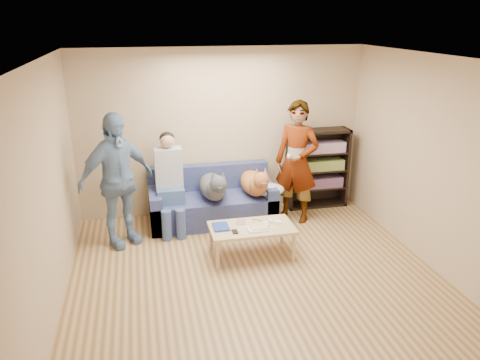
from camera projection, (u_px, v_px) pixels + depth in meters
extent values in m
plane|color=brown|center=(262.00, 290.00, 5.45)|extent=(5.00, 5.00, 0.00)
plane|color=white|center=(266.00, 61.00, 4.59)|extent=(5.00, 5.00, 0.00)
plane|color=tan|center=(222.00, 132.00, 7.32)|extent=(4.50, 0.00, 4.50)
plane|color=tan|center=(377.00, 329.00, 2.72)|extent=(4.50, 0.00, 4.50)
plane|color=tan|center=(42.00, 203.00, 4.56)|extent=(0.00, 5.00, 5.00)
plane|color=tan|center=(449.00, 171.00, 5.48)|extent=(0.00, 5.00, 5.00)
ellipsoid|color=silver|center=(269.00, 190.00, 7.14)|extent=(0.48, 0.40, 0.16)
imported|color=gray|center=(297.00, 162.00, 7.06)|extent=(0.80, 0.78, 1.86)
imported|color=#7994C3|center=(117.00, 181.00, 6.28)|extent=(1.17, 0.95, 1.86)
cube|color=silver|center=(289.00, 156.00, 6.78)|extent=(0.08, 0.13, 0.03)
cube|color=#1B3995|center=(221.00, 227.00, 6.07)|extent=(0.20, 0.26, 0.03)
cube|color=silver|center=(257.00, 229.00, 6.02)|extent=(0.26, 0.20, 0.02)
cube|color=#BFB699|center=(259.00, 227.00, 6.04)|extent=(0.22, 0.17, 0.01)
cube|color=silver|center=(241.00, 222.00, 6.19)|extent=(0.11, 0.06, 0.05)
cube|color=silver|center=(270.00, 220.00, 6.25)|extent=(0.04, 0.13, 0.03)
cube|color=white|center=(278.00, 222.00, 6.20)|extent=(0.09, 0.06, 0.03)
cylinder|color=silver|center=(267.00, 225.00, 6.13)|extent=(0.07, 0.07, 0.02)
cylinder|color=white|center=(265.00, 223.00, 6.20)|extent=(0.07, 0.07, 0.02)
cylinder|color=#C8551C|center=(253.00, 232.00, 5.96)|extent=(0.13, 0.06, 0.01)
cylinder|color=black|center=(257.00, 220.00, 6.30)|extent=(0.13, 0.08, 0.01)
cube|color=black|center=(235.00, 232.00, 5.95)|extent=(0.07, 0.12, 0.02)
cube|color=#515B93|center=(212.00, 208.00, 7.22)|extent=(1.90, 0.85, 0.42)
cube|color=#515B93|center=(208.00, 177.00, 7.39)|extent=(1.90, 0.18, 0.40)
cube|color=#515B93|center=(156.00, 208.00, 7.02)|extent=(0.18, 0.85, 0.58)
cube|color=#515B93|center=(266.00, 199.00, 7.37)|extent=(0.18, 0.85, 0.58)
cube|color=#446495|center=(170.00, 194.00, 6.91)|extent=(0.40, 0.38, 0.22)
cylinder|color=#415C90|center=(167.00, 226.00, 6.61)|extent=(0.14, 0.14, 0.47)
cylinder|color=#3D4788|center=(181.00, 225.00, 6.65)|extent=(0.14, 0.14, 0.47)
cube|color=#AEAEB3|center=(169.00, 167.00, 6.87)|extent=(0.40, 0.24, 0.58)
sphere|color=tan|center=(167.00, 141.00, 6.74)|extent=(0.21, 0.21, 0.21)
ellipsoid|color=black|center=(167.00, 138.00, 6.76)|extent=(0.22, 0.22, 0.19)
ellipsoid|color=#53585F|center=(213.00, 187.00, 7.04)|extent=(0.39, 0.82, 0.34)
sphere|color=#50535B|center=(216.00, 189.00, 6.71)|extent=(0.30, 0.30, 0.30)
sphere|color=#45474E|center=(218.00, 184.00, 6.51)|extent=(0.24, 0.24, 0.24)
cube|color=black|center=(220.00, 189.00, 6.40)|extent=(0.08, 0.11, 0.07)
cone|color=#53575E|center=(213.00, 175.00, 6.47)|extent=(0.08, 0.08, 0.11)
cone|color=#4C5056|center=(223.00, 175.00, 6.50)|extent=(0.08, 0.08, 0.11)
cylinder|color=#494C53|center=(209.00, 180.00, 7.44)|extent=(0.05, 0.27, 0.16)
ellipsoid|color=#B07236|center=(253.00, 183.00, 7.21)|extent=(0.38, 0.79, 0.33)
sphere|color=#BB5F39|center=(258.00, 185.00, 6.90)|extent=(0.29, 0.29, 0.29)
sphere|color=#B65E37|center=(261.00, 180.00, 6.71)|extent=(0.23, 0.23, 0.23)
cube|color=brown|center=(263.00, 185.00, 6.62)|extent=(0.07, 0.11, 0.07)
cone|color=#C6763C|center=(257.00, 172.00, 6.68)|extent=(0.07, 0.07, 0.11)
cone|color=#C56B3C|center=(265.00, 171.00, 6.71)|extent=(0.07, 0.07, 0.11)
cylinder|color=#AA6D34|center=(248.00, 177.00, 7.58)|extent=(0.04, 0.26, 0.15)
cube|color=#D6B884|center=(252.00, 228.00, 6.12)|extent=(1.10, 0.60, 0.04)
cylinder|color=#D8B085|center=(218.00, 255.00, 5.85)|extent=(0.05, 0.05, 0.38)
cylinder|color=#D1B281|center=(294.00, 247.00, 6.06)|extent=(0.05, 0.05, 0.38)
cylinder|color=tan|center=(211.00, 238.00, 6.31)|extent=(0.05, 0.05, 0.38)
cylinder|color=tan|center=(282.00, 231.00, 6.52)|extent=(0.05, 0.05, 0.38)
cube|color=black|center=(289.00, 170.00, 7.59)|extent=(0.04, 0.34, 1.30)
cube|color=black|center=(344.00, 166.00, 7.79)|extent=(0.04, 0.34, 1.30)
cube|color=black|center=(319.00, 131.00, 7.48)|extent=(1.00, 0.34, 0.04)
cube|color=black|center=(315.00, 204.00, 7.90)|extent=(1.00, 0.34, 0.04)
cube|color=black|center=(314.00, 165.00, 7.84)|extent=(1.00, 0.02, 1.30)
cube|color=black|center=(316.00, 187.00, 7.80)|extent=(0.94, 0.32, 0.03)
cube|color=black|center=(317.00, 170.00, 7.70)|extent=(0.94, 0.32, 0.02)
cube|color=black|center=(318.00, 153.00, 7.60)|extent=(0.94, 0.32, 0.02)
cube|color=#B23333|center=(317.00, 182.00, 7.75)|extent=(0.84, 0.24, 0.17)
cube|color=gold|center=(318.00, 165.00, 7.65)|extent=(0.84, 0.24, 0.17)
cube|color=#994C99|center=(319.00, 147.00, 7.55)|extent=(0.84, 0.24, 0.17)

